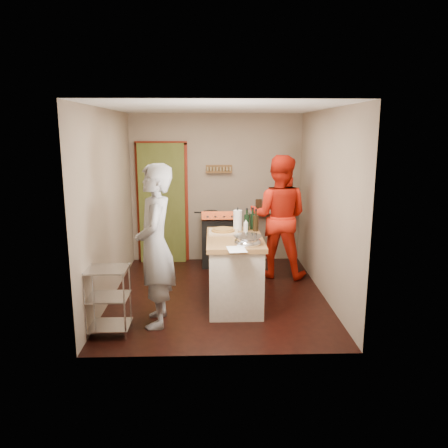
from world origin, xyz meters
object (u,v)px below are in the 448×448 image
(wire_shelving, at_px, (108,298))
(person_stripe, at_px, (155,246))
(stove, at_px, (219,240))
(person_red, at_px, (279,217))
(island, at_px, (235,269))

(wire_shelving, bearing_deg, person_stripe, 26.91)
(stove, relative_size, wire_shelving, 1.26)
(person_stripe, relative_size, person_red, 1.00)
(person_stripe, bearing_deg, person_red, 131.00)
(wire_shelving, distance_m, island, 1.72)
(stove, bearing_deg, island, -84.58)
(stove, distance_m, island, 1.79)
(stove, distance_m, person_red, 1.22)
(wire_shelving, distance_m, person_stripe, 0.79)
(island, relative_size, person_red, 0.72)
(wire_shelving, xyz_separation_m, island, (1.50, 0.84, 0.05))
(person_stripe, bearing_deg, stove, 156.81)
(person_red, bearing_deg, person_stripe, 61.75)
(stove, height_order, island, island)
(wire_shelving, bearing_deg, person_red, 41.83)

